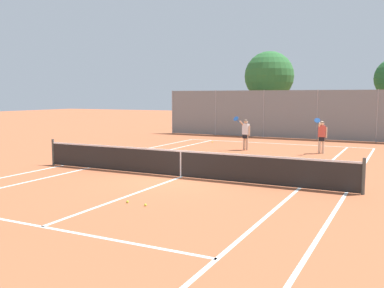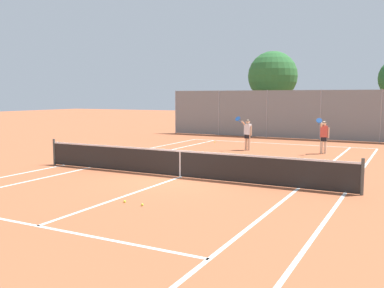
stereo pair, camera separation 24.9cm
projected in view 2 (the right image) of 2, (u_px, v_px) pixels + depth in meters
The scene contains 11 objects.
ground_plane at pixel (180, 177), 14.96m from camera, with size 120.00×120.00×0.00m, color #B25B38.
court_line_markings at pixel (180, 177), 14.96m from camera, with size 11.10×23.90×0.01m.
tennis_net at pixel (180, 163), 14.91m from camera, with size 12.00×0.10×1.07m.
player_far_left at pixel (247, 133), 22.28m from camera, with size 0.80×0.71×1.77m.
player_far_right at pixel (324, 135), 20.91m from camera, with size 0.54×0.83×1.77m.
loose_tennis_ball_0 at pixel (278, 159), 18.93m from camera, with size 0.07×0.07×0.07m, color #D1DB33.
loose_tennis_ball_1 at pixel (215, 142), 26.05m from camera, with size 0.07×0.07×0.07m, color #D1DB33.
loose_tennis_ball_2 at pixel (142, 205), 11.02m from camera, with size 0.07×0.07×0.07m, color #D1DB33.
loose_tennis_ball_4 at pixel (125, 202), 11.36m from camera, with size 0.07×0.07×0.07m, color #D1DB33.
back_fence at pixel (293, 114), 28.35m from camera, with size 17.97×0.08×3.23m.
tree_behind_left at pixel (273, 77), 31.44m from camera, with size 3.63×3.63×6.11m.
Camera 2 is at (7.18, -12.88, 2.82)m, focal length 40.00 mm.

